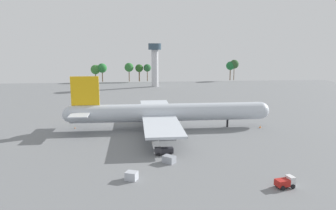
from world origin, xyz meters
name	(u,v)px	position (x,y,z in m)	size (l,w,h in m)	color
ground_plane	(168,128)	(0.00, 0.00, 0.00)	(285.58, 285.58, 0.00)	slate
cargo_airplane	(167,113)	(-0.48, 0.00, 5.59)	(71.39, 56.83, 18.39)	silver
cargo_loader	(285,182)	(18.87, -49.76, 1.16)	(4.15, 3.08, 2.30)	silver
maintenance_van	(164,151)	(-3.93, -27.03, 1.11)	(4.92, 2.48, 1.96)	#333338
cargo_container_fore	(169,159)	(-3.19, -33.21, 0.88)	(3.58, 3.49, 1.77)	#999EA8
cargo_container_aft	(132,176)	(-12.34, -42.64, 0.91)	(3.04, 2.85, 1.81)	#B7BCC6
safety_cone_nose	(260,127)	(32.13, -2.55, 0.42)	(0.59, 0.59, 0.84)	orange
safety_cone_tail	(75,128)	(-32.13, 3.40, 0.28)	(0.40, 0.40, 0.57)	orange
control_tower	(155,60)	(2.89, 114.24, 18.06)	(8.75, 8.75, 29.28)	silver
tree_line_backdrop	(154,67)	(4.36, 147.28, 10.89)	(116.77, 7.27, 16.47)	#51381E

